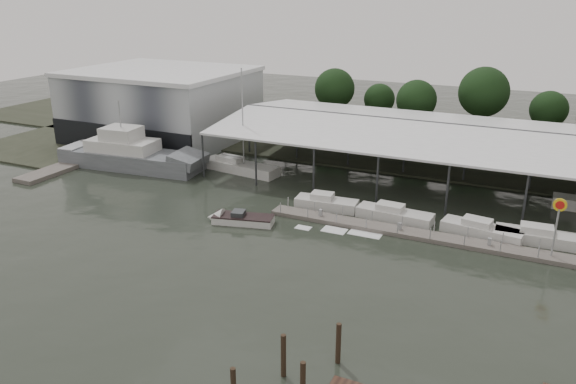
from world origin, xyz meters
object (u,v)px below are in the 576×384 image
at_px(speedboat_underway, 238,219).
at_px(white_sailboat, 240,167).
at_px(shell_fuel_sign, 558,217).
at_px(grey_trawler, 132,155).

bearing_deg(speedboat_underway, white_sailboat, -74.76).
bearing_deg(speedboat_underway, shell_fuel_sign, 174.68).
distance_m(shell_fuel_sign, grey_trawler, 49.85).
height_order(shell_fuel_sign, speedboat_underway, shell_fuel_sign).
bearing_deg(speedboat_underway, grey_trawler, -39.35).
xyz_separation_m(white_sailboat, speedboat_underway, (8.04, -14.37, -0.25)).
xyz_separation_m(shell_fuel_sign, white_sailboat, (-36.05, 10.11, -3.28)).
bearing_deg(shell_fuel_sign, white_sailboat, 164.34).
xyz_separation_m(shell_fuel_sign, grey_trawler, (-49.44, 5.90, -2.35)).
relative_size(shell_fuel_sign, white_sailboat, 0.42).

